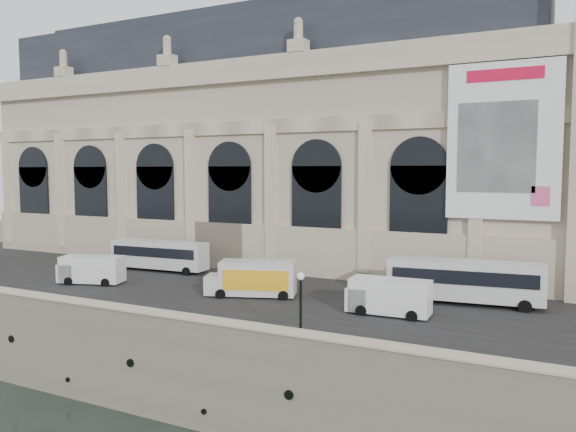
% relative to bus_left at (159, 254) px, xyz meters
% --- Properties ---
extents(ground, '(260.00, 260.00, 0.00)m').
position_rel_bus_left_xyz_m(ground, '(10.13, -17.67, -7.79)').
color(ground, black).
rests_on(ground, ground).
extents(quay, '(160.00, 70.00, 6.00)m').
position_rel_bus_left_xyz_m(quay, '(10.13, 17.33, -4.79)').
color(quay, gray).
rests_on(quay, ground).
extents(street, '(160.00, 24.00, 0.06)m').
position_rel_bus_left_xyz_m(street, '(10.13, -3.67, -1.76)').
color(street, '#2D2D2D').
rests_on(street, quay).
extents(parapet, '(160.00, 1.40, 1.21)m').
position_rel_bus_left_xyz_m(parapet, '(10.13, -17.07, -1.17)').
color(parapet, gray).
rests_on(parapet, quay).
extents(museum, '(69.00, 18.70, 29.10)m').
position_rel_bus_left_xyz_m(museum, '(4.15, 13.19, 11.93)').
color(museum, beige).
rests_on(museum, quay).
extents(bus_left, '(10.98, 3.13, 3.20)m').
position_rel_bus_left_xyz_m(bus_left, '(0.00, 0.00, 0.00)').
color(bus_left, silver).
rests_on(bus_left, quay).
extents(bus_right, '(12.06, 3.88, 3.49)m').
position_rel_bus_left_xyz_m(bus_right, '(31.02, -0.74, 0.17)').
color(bus_right, silver).
rests_on(bus_right, quay).
extents(van_b, '(6.27, 3.90, 2.62)m').
position_rel_bus_left_xyz_m(van_b, '(-1.61, -8.10, -0.46)').
color(van_b, silver).
rests_on(van_b, quay).
extents(van_c, '(6.07, 2.67, 2.67)m').
position_rel_bus_left_xyz_m(van_c, '(26.42, -6.58, -0.43)').
color(van_c, white).
rests_on(van_c, quay).
extents(box_truck, '(7.87, 4.76, 3.03)m').
position_rel_bus_left_xyz_m(box_truck, '(14.77, -5.82, -0.27)').
color(box_truck, silver).
rests_on(box_truck, quay).
extents(lamp_right, '(0.46, 0.46, 4.50)m').
position_rel_bus_left_xyz_m(lamp_right, '(24.06, -16.01, 0.45)').
color(lamp_right, black).
rests_on(lamp_right, quay).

